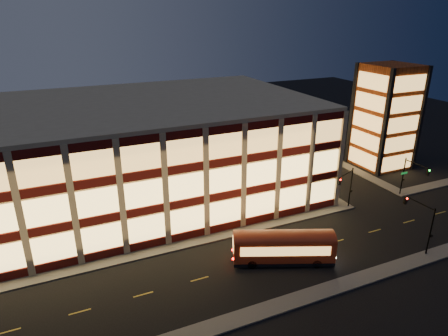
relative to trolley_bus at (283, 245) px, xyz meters
name	(u,v)px	position (x,y,z in m)	size (l,w,h in m)	color
ground	(197,246)	(-7.66, 6.85, -2.08)	(200.00, 200.00, 0.00)	black
sidewalk_office_south	(171,247)	(-10.66, 7.85, -2.01)	(54.00, 2.00, 0.15)	#514F4C
sidewalk_office_east	(285,169)	(15.34, 23.85, -2.01)	(2.00, 30.00, 0.15)	#514F4C
sidewalk_tower_south	(429,186)	(32.34, 7.85, -2.01)	(14.00, 2.00, 0.15)	#514F4C
sidewalk_tower_west	(334,160)	(26.34, 23.85, -2.01)	(2.00, 30.00, 0.15)	#514F4C
sidewalk_near	(247,316)	(-7.66, -6.15, -2.01)	(100.00, 2.00, 0.15)	#514F4C
office_building	(137,150)	(-10.57, 23.76, 5.17)	(50.45, 30.45, 14.50)	tan
stair_tower	(385,117)	(32.30, 18.80, 6.91)	(8.60, 8.60, 18.00)	#8C3814
traffic_signal_far	(347,183)	(14.55, 7.09, 2.03)	(3.79, 1.87, 6.00)	black
traffic_signal_right	(412,173)	(25.84, 6.23, 2.02)	(1.20, 4.37, 6.00)	black
traffic_signal_near	(421,217)	(15.84, -4.18, 2.05)	(0.32, 4.45, 6.00)	black
trolley_bus	(283,245)	(0.00, 0.00, 0.00)	(11.29, 6.90, 3.76)	#992208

